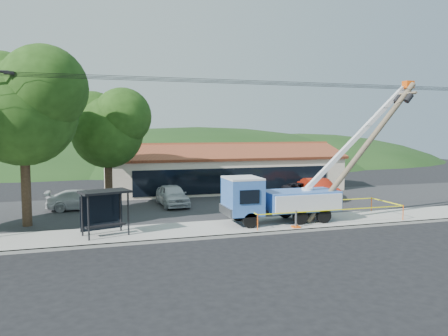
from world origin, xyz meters
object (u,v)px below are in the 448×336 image
at_px(bus_shelter, 104,202).
at_px(car_dark, 302,198).
at_px(car_silver, 172,207).
at_px(car_white, 82,211).
at_px(utility_truck, 279,197).
at_px(car_red, 318,200).
at_px(leaning_pole, 367,145).

distance_m(bus_shelter, car_dark, 19.34).
relative_size(car_silver, car_white, 0.97).
bearing_deg(car_dark, bus_shelter, -154.43).
distance_m(bus_shelter, car_silver, 10.06).
bearing_deg(bus_shelter, utility_truck, -15.11).
bearing_deg(car_red, utility_truck, -128.18).
relative_size(car_red, car_white, 1.04).
bearing_deg(bus_shelter, car_dark, 12.76).
distance_m(car_red, car_white, 19.06).
height_order(bus_shelter, car_dark, bus_shelter).
relative_size(car_silver, car_red, 0.93).
xyz_separation_m(bus_shelter, car_red, (17.71, 8.16, -1.95)).
relative_size(utility_truck, bus_shelter, 4.50).
relative_size(bus_shelter, car_red, 0.57).
xyz_separation_m(car_white, car_dark, (18.13, 0.73, 0.00)).
bearing_deg(car_red, car_dark, 130.41).
relative_size(leaning_pole, bus_shelter, 3.09).
bearing_deg(leaning_pole, bus_shelter, 178.53).
bearing_deg(utility_truck, car_silver, 123.05).
bearing_deg(bus_shelter, car_white, 82.27).
relative_size(bus_shelter, car_dark, 0.68).
xyz_separation_m(utility_truck, leaning_pole, (5.75, -0.68, 3.20)).
xyz_separation_m(utility_truck, car_red, (7.17, 7.90, -1.74)).
bearing_deg(bus_shelter, car_red, 8.21).
relative_size(utility_truck, car_white, 2.65).
bearing_deg(car_silver, car_dark, 2.50).
height_order(utility_truck, car_red, utility_truck).
bearing_deg(leaning_pole, car_red, 80.56).
bearing_deg(car_white, car_dark, -86.80).
relative_size(car_silver, car_dark, 1.12).
distance_m(leaning_pole, car_white, 20.44).
xyz_separation_m(utility_truck, car_white, (-11.88, 8.42, -1.74)).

